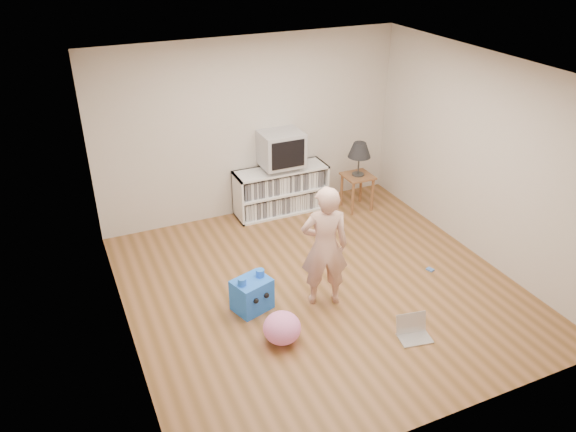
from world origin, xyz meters
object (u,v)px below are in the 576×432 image
(media_unit, at_px, (281,190))
(laptop, at_px, (413,331))
(plush_blue, at_px, (252,294))
(plush_pink, at_px, (282,328))
(table_lamp, at_px, (359,151))
(dvd_deck, at_px, (281,167))
(person, at_px, (325,247))
(side_table, at_px, (357,183))
(crt_tv, at_px, (281,148))

(media_unit, distance_m, laptop, 3.26)
(plush_blue, bearing_deg, plush_pink, -100.15)
(plush_pink, bearing_deg, table_lamp, 46.02)
(laptop, relative_size, plush_blue, 0.79)
(table_lamp, xyz_separation_m, plush_blue, (-2.37, -1.71, -0.74))
(dvd_deck, distance_m, plush_blue, 2.49)
(media_unit, xyz_separation_m, plush_pink, (-1.18, -2.75, -0.18))
(person, bearing_deg, dvd_deck, -83.40)
(plush_blue, xyz_separation_m, plush_pink, (0.09, -0.65, -0.03))
(media_unit, bearing_deg, side_table, -19.32)
(person, xyz_separation_m, plush_pink, (-0.72, -0.45, -0.57))
(crt_tv, bearing_deg, person, -101.41)
(side_table, distance_m, plush_blue, 2.93)
(side_table, height_order, laptop, side_table)
(dvd_deck, distance_m, crt_tv, 0.29)
(crt_tv, height_order, plush_pink, crt_tv)
(dvd_deck, xyz_separation_m, side_table, (1.10, -0.37, -0.32))
(person, relative_size, laptop, 3.84)
(crt_tv, xyz_separation_m, table_lamp, (1.10, -0.37, -0.08))
(side_table, relative_size, table_lamp, 1.07)
(media_unit, relative_size, crt_tv, 2.33)
(media_unit, xyz_separation_m, table_lamp, (1.10, -0.39, 0.59))
(table_lamp, bearing_deg, dvd_deck, 161.41)
(dvd_deck, height_order, table_lamp, table_lamp)
(media_unit, distance_m, crt_tv, 0.67)
(dvd_deck, relative_size, side_table, 0.82)
(media_unit, distance_m, dvd_deck, 0.39)
(media_unit, bearing_deg, plush_blue, -121.12)
(media_unit, xyz_separation_m, dvd_deck, (0.00, -0.02, 0.39))
(plush_blue, bearing_deg, media_unit, 40.98)
(person, relative_size, plush_blue, 3.02)
(media_unit, relative_size, laptop, 3.65)
(crt_tv, bearing_deg, media_unit, 90.00)
(side_table, distance_m, person, 2.48)
(media_unit, height_order, plush_blue, media_unit)
(dvd_deck, distance_m, side_table, 1.20)
(table_lamp, bearing_deg, person, -129.25)
(laptop, bearing_deg, media_unit, 102.65)
(media_unit, bearing_deg, plush_pink, -113.21)
(media_unit, relative_size, table_lamp, 2.72)
(plush_pink, bearing_deg, laptop, -20.66)
(media_unit, distance_m, person, 2.37)
(table_lamp, height_order, person, person)
(plush_blue, bearing_deg, laptop, -57.15)
(table_lamp, xyz_separation_m, person, (-1.56, -1.91, -0.21))
(media_unit, bearing_deg, crt_tv, -90.00)
(person, bearing_deg, side_table, -111.26)
(plush_blue, bearing_deg, table_lamp, 17.97)
(side_table, relative_size, plush_blue, 1.13)
(person, bearing_deg, plush_pink, 50.18)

